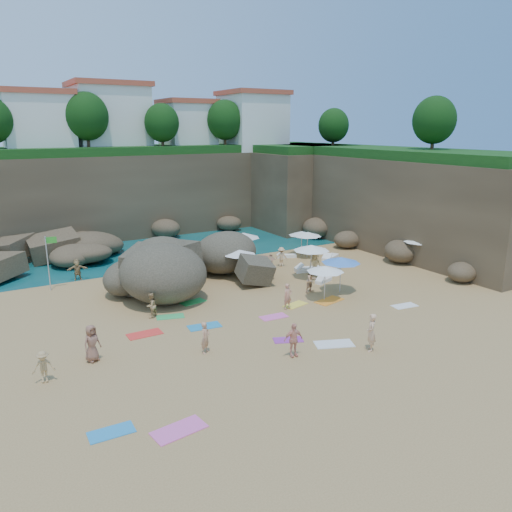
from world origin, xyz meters
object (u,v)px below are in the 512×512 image
person_stand_2 (281,257)px  person_stand_6 (371,332)px  flag_pole (49,256)px  rock_outcrop (188,285)px  person_stand_0 (205,338)px  person_stand_3 (271,264)px  person_stand_4 (315,264)px  person_stand_1 (151,306)px  parasol_2 (308,234)px  person_stand_5 (77,269)px  lounger_0 (257,281)px  parasol_0 (183,247)px  parasol_1 (243,235)px

person_stand_2 → person_stand_6: person_stand_6 is taller
flag_pole → person_stand_6: bearing=-56.5°
rock_outcrop → flag_pole: bearing=156.5°
flag_pole → person_stand_0: 14.86m
flag_pole → person_stand_2: 16.83m
person_stand_3 → person_stand_4: person_stand_4 is taller
person_stand_0 → person_stand_1: size_ratio=1.08×
person_stand_1 → parasol_2: bearing=170.4°
person_stand_1 → person_stand_2: person_stand_2 is taller
person_stand_1 → person_stand_5: (-2.10, 9.76, 0.03)m
person_stand_0 → person_stand_1: person_stand_0 is taller
lounger_0 → person_stand_1: 9.09m
parasol_0 → person_stand_2: bearing=-16.7°
parasol_1 → person_stand_1: 13.11m
parasol_1 → lounger_0: parasol_1 is taller
person_stand_3 → person_stand_6: 13.78m
person_stand_1 → person_stand_6: person_stand_6 is taller
person_stand_2 → person_stand_3: (-1.92, -1.48, 0.01)m
flag_pole → person_stand_2: size_ratio=2.43×
person_stand_0 → flag_pole: bearing=72.1°
parasol_2 → lounger_0: 8.36m
parasol_1 → person_stand_0: (-9.71, -13.57, -1.47)m
rock_outcrop → person_stand_2: 8.29m
parasol_2 → person_stand_4: parasol_2 is taller
person_stand_4 → flag_pole: bearing=-153.4°
person_stand_5 → person_stand_3: bearing=-18.4°
flag_pole → parasol_0: bearing=-4.4°
person_stand_2 → person_stand_3: bearing=63.4°
person_stand_0 → person_stand_5: size_ratio=1.03×
parasol_1 → person_stand_2: 3.52m
person_stand_1 → person_stand_6: (7.78, -9.67, 0.21)m
lounger_0 → person_stand_6: size_ratio=0.81×
rock_outcrop → person_stand_6: bearing=-75.9°
parasol_1 → person_stand_1: size_ratio=1.78×
lounger_0 → parasol_1: bearing=45.3°
person_stand_1 → person_stand_3: person_stand_3 is taller
rock_outcrop → person_stand_6: person_stand_6 is taller
parasol_1 → person_stand_3: bearing=-88.8°
parasol_0 → parasol_1: (5.29, 0.30, 0.26)m
parasol_2 → person_stand_0: parasol_2 is taller
person_stand_2 → parasol_1: bearing=-25.4°
parasol_0 → parasol_2: bearing=-5.1°
parasol_2 → person_stand_5: size_ratio=1.50×
lounger_0 → person_stand_3: bearing=6.2°
lounger_0 → person_stand_0: 11.63m
parasol_1 → parasol_2: size_ratio=1.13×
parasol_1 → parasol_2: bearing=-13.1°
rock_outcrop → parasol_2: (11.64, 1.92, 2.00)m
person_stand_5 → person_stand_2: bearing=-10.2°
person_stand_0 → person_stand_6: (7.06, -3.89, 0.16)m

